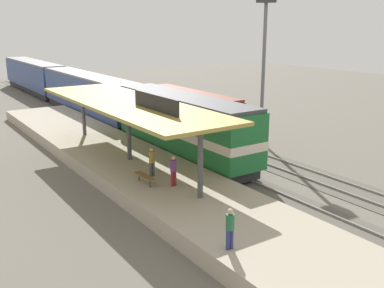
{
  "coord_description": "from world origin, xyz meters",
  "views": [
    {
      "loc": [
        -16.75,
        -25.19,
        9.45
      ],
      "look_at": [
        -1.38,
        -2.51,
        2.0
      ],
      "focal_mm": 41.47,
      "sensor_mm": 36.0,
      "label": 1
    }
  ],
  "objects_px": {
    "freight_car": "(189,111)",
    "person_waiting": "(152,160)",
    "person_walking": "(173,169)",
    "person_boarding": "(230,227)",
    "platform_bench": "(144,176)",
    "passenger_carriage_front": "(89,95)",
    "passenger_carriage_rear": "(34,76)",
    "light_mast": "(265,38)",
    "locomotive": "(183,126)"
  },
  "relations": [
    {
      "from": "locomotive",
      "to": "person_boarding",
      "type": "distance_m",
      "value": 15.27
    },
    {
      "from": "passenger_carriage_front",
      "to": "light_mast",
      "type": "xyz_separation_m",
      "value": [
        7.8,
        -17.74,
        6.08
      ]
    },
    {
      "from": "passenger_carriage_front",
      "to": "passenger_carriage_rear",
      "type": "height_order",
      "value": "same"
    },
    {
      "from": "locomotive",
      "to": "passenger_carriage_front",
      "type": "relative_size",
      "value": 0.72
    },
    {
      "from": "person_boarding",
      "to": "person_walking",
      "type": "bearing_deg",
      "value": 75.32
    },
    {
      "from": "locomotive",
      "to": "person_walking",
      "type": "height_order",
      "value": "locomotive"
    },
    {
      "from": "person_waiting",
      "to": "person_boarding",
      "type": "xyz_separation_m",
      "value": [
        -1.7,
        -9.25,
        0.0
      ]
    },
    {
      "from": "passenger_carriage_rear",
      "to": "passenger_carriage_front",
      "type": "bearing_deg",
      "value": -90.0
    },
    {
      "from": "platform_bench",
      "to": "freight_car",
      "type": "bearing_deg",
      "value": 47.25
    },
    {
      "from": "freight_car",
      "to": "person_boarding",
      "type": "relative_size",
      "value": 7.02
    },
    {
      "from": "locomotive",
      "to": "passenger_carriage_front",
      "type": "height_order",
      "value": "locomotive"
    },
    {
      "from": "platform_bench",
      "to": "person_walking",
      "type": "bearing_deg",
      "value": -44.53
    },
    {
      "from": "platform_bench",
      "to": "locomotive",
      "type": "bearing_deg",
      "value": 41.73
    },
    {
      "from": "passenger_carriage_front",
      "to": "freight_car",
      "type": "relative_size",
      "value": 1.67
    },
    {
      "from": "person_walking",
      "to": "person_boarding",
      "type": "xyz_separation_m",
      "value": [
        -1.89,
        -7.2,
        0.0
      ]
    },
    {
      "from": "locomotive",
      "to": "freight_car",
      "type": "height_order",
      "value": "locomotive"
    },
    {
      "from": "passenger_carriage_front",
      "to": "freight_car",
      "type": "bearing_deg",
      "value": -68.84
    },
    {
      "from": "passenger_carriage_front",
      "to": "person_waiting",
      "type": "height_order",
      "value": "passenger_carriage_front"
    },
    {
      "from": "light_mast",
      "to": "person_waiting",
      "type": "relative_size",
      "value": 6.84
    },
    {
      "from": "light_mast",
      "to": "person_walking",
      "type": "distance_m",
      "value": 15.75
    },
    {
      "from": "passenger_carriage_front",
      "to": "light_mast",
      "type": "bearing_deg",
      "value": -66.27
    },
    {
      "from": "freight_car",
      "to": "person_walking",
      "type": "xyz_separation_m",
      "value": [
        -9.43,
        -12.62,
        -0.12
      ]
    },
    {
      "from": "locomotive",
      "to": "person_boarding",
      "type": "bearing_deg",
      "value": -116.11
    },
    {
      "from": "passenger_carriage_front",
      "to": "person_walking",
      "type": "height_order",
      "value": "passenger_carriage_front"
    },
    {
      "from": "locomotive",
      "to": "person_waiting",
      "type": "xyz_separation_m",
      "value": [
        -5.02,
        -4.46,
        -0.56
      ]
    },
    {
      "from": "passenger_carriage_rear",
      "to": "person_waiting",
      "type": "relative_size",
      "value": 11.7
    },
    {
      "from": "person_boarding",
      "to": "light_mast",
      "type": "bearing_deg",
      "value": 43.88
    },
    {
      "from": "platform_bench",
      "to": "person_boarding",
      "type": "height_order",
      "value": "person_boarding"
    },
    {
      "from": "freight_car",
      "to": "person_waiting",
      "type": "height_order",
      "value": "freight_car"
    },
    {
      "from": "passenger_carriage_rear",
      "to": "person_waiting",
      "type": "height_order",
      "value": "passenger_carriage_rear"
    },
    {
      "from": "person_waiting",
      "to": "passenger_carriage_front",
      "type": "bearing_deg",
      "value": 77.4
    },
    {
      "from": "freight_car",
      "to": "light_mast",
      "type": "distance_m",
      "value": 9.27
    },
    {
      "from": "passenger_carriage_rear",
      "to": "person_boarding",
      "type": "height_order",
      "value": "passenger_carriage_rear"
    },
    {
      "from": "platform_bench",
      "to": "person_boarding",
      "type": "bearing_deg",
      "value": -94.91
    },
    {
      "from": "light_mast",
      "to": "freight_car",
      "type": "bearing_deg",
      "value": 118.63
    },
    {
      "from": "passenger_carriage_rear",
      "to": "freight_car",
      "type": "bearing_deg",
      "value": -81.99
    },
    {
      "from": "passenger_carriage_rear",
      "to": "freight_car",
      "type": "height_order",
      "value": "passenger_carriage_rear"
    },
    {
      "from": "freight_car",
      "to": "person_walking",
      "type": "relative_size",
      "value": 7.02
    },
    {
      "from": "passenger_carriage_rear",
      "to": "light_mast",
      "type": "height_order",
      "value": "light_mast"
    },
    {
      "from": "freight_car",
      "to": "person_boarding",
      "type": "distance_m",
      "value": 22.82
    },
    {
      "from": "platform_bench",
      "to": "person_walking",
      "type": "xyz_separation_m",
      "value": [
        1.17,
        -1.15,
        0.51
      ]
    },
    {
      "from": "light_mast",
      "to": "person_boarding",
      "type": "xyz_separation_m",
      "value": [
        -14.52,
        -13.96,
        -6.54
      ]
    },
    {
      "from": "person_walking",
      "to": "freight_car",
      "type": "bearing_deg",
      "value": 53.22
    },
    {
      "from": "platform_bench",
      "to": "passenger_carriage_front",
      "type": "distance_m",
      "value": 24.13
    },
    {
      "from": "person_waiting",
      "to": "person_walking",
      "type": "bearing_deg",
      "value": -84.71
    },
    {
      "from": "passenger_carriage_rear",
      "to": "person_walking",
      "type": "bearing_deg",
      "value": -96.09
    },
    {
      "from": "person_waiting",
      "to": "person_boarding",
      "type": "relative_size",
      "value": 1.0
    },
    {
      "from": "platform_bench",
      "to": "person_waiting",
      "type": "relative_size",
      "value": 0.99
    },
    {
      "from": "platform_bench",
      "to": "passenger_carriage_rear",
      "type": "relative_size",
      "value": 0.08
    },
    {
      "from": "passenger_carriage_rear",
      "to": "person_walking",
      "type": "height_order",
      "value": "passenger_carriage_rear"
    }
  ]
}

